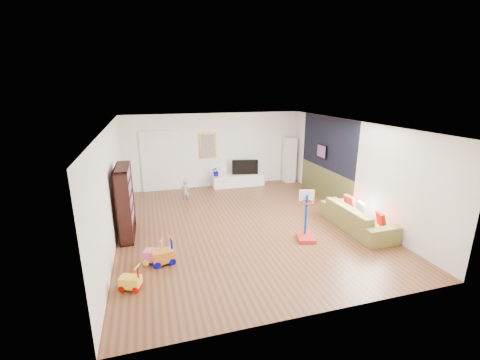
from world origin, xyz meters
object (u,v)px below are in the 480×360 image
object	(u,v)px
media_console	(238,180)
bookshelf	(125,202)
basketball_hoop	(307,216)
sofa	(357,217)

from	to	relation	value
media_console	bookshelf	world-z (taller)	bookshelf
media_console	basketball_hoop	xyz separation A→B (m)	(0.38, -4.72, 0.39)
media_console	basketball_hoop	distance (m)	4.75
media_console	sofa	distance (m)	4.93
media_console	bookshelf	distance (m)	5.07
media_console	basketball_hoop	bearing A→B (deg)	-84.80
bookshelf	sofa	size ratio (longest dim) A/B	0.81
bookshelf	media_console	bearing A→B (deg)	42.31
sofa	basketball_hoop	xyz separation A→B (m)	(-1.55, -0.19, 0.29)
bookshelf	sofa	bearing A→B (deg)	-10.80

